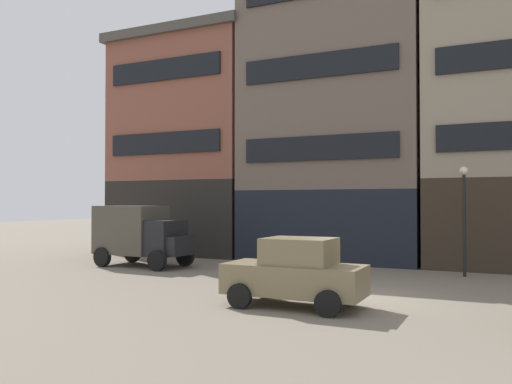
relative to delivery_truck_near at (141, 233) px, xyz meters
name	(u,v)px	position (x,y,z in m)	size (l,w,h in m)	color
ground_plane	(354,298)	(10.31, -3.50, -1.42)	(120.00, 120.00, 0.00)	slate
building_far_left	(195,144)	(-1.46, 6.73, 4.62)	(8.33, 6.34, 12.01)	black
building_center_left	(337,107)	(6.83, 6.73, 6.10)	(8.95, 6.34, 14.96)	black
delivery_truck_near	(141,233)	(0.00, 0.00, 0.00)	(4.44, 2.35, 2.62)	black
sedan_dark	(295,272)	(9.22, -5.43, -0.51)	(3.71, 1.88, 1.83)	#7A6B4C
streetlamp_curbside	(464,205)	(12.94, 2.53, 1.25)	(0.32, 0.32, 4.12)	black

